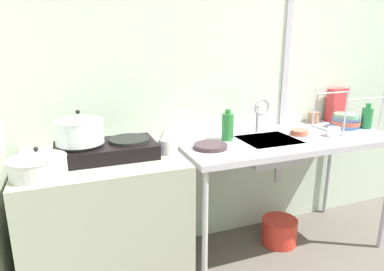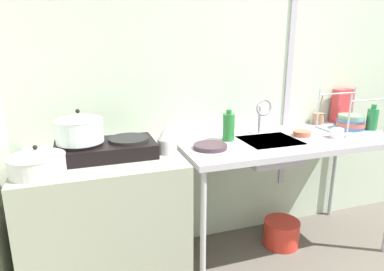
% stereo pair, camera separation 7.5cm
% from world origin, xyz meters
% --- Properties ---
extents(wall_back, '(5.08, 0.10, 2.49)m').
position_xyz_m(wall_back, '(0.00, 1.77, 1.25)').
color(wall_back, beige).
rests_on(wall_back, ground).
extents(wall_metal_strip, '(0.05, 0.01, 1.99)m').
position_xyz_m(wall_metal_strip, '(-0.12, 1.72, 1.37)').
color(wall_metal_strip, '#ACA6B4').
extents(counter_concrete, '(0.92, 0.68, 0.88)m').
position_xyz_m(counter_concrete, '(-1.61, 1.39, 0.44)').
color(counter_concrete, gray).
rests_on(counter_concrete, ground).
extents(counter_sink, '(1.55, 0.68, 0.88)m').
position_xyz_m(counter_sink, '(-0.33, 1.39, 0.82)').
color(counter_sink, '#ACA6B4').
rests_on(counter_sink, ground).
extents(stove, '(0.57, 0.32, 0.10)m').
position_xyz_m(stove, '(-1.57, 1.39, 0.93)').
color(stove, black).
rests_on(stove, counter_concrete).
extents(pot_on_left_burner, '(0.27, 0.27, 0.19)m').
position_xyz_m(pot_on_left_burner, '(-1.71, 1.39, 1.07)').
color(pot_on_left_burner, silver).
rests_on(pot_on_left_burner, stove).
extents(pot_beside_stove, '(0.28, 0.28, 0.15)m').
position_xyz_m(pot_beside_stove, '(-1.93, 1.21, 0.95)').
color(pot_beside_stove, silver).
rests_on(pot_beside_stove, counter_concrete).
extents(percolator, '(0.12, 0.12, 0.17)m').
position_xyz_m(percolator, '(-1.21, 1.33, 0.97)').
color(percolator, silver).
rests_on(percolator, counter_concrete).
extents(sink_basin, '(0.38, 0.33, 0.15)m').
position_xyz_m(sink_basin, '(-0.48, 1.37, 0.81)').
color(sink_basin, '#ACA6B4').
rests_on(sink_basin, counter_sink).
extents(faucet, '(0.13, 0.07, 0.27)m').
position_xyz_m(faucet, '(-0.45, 1.52, 1.06)').
color(faucet, '#ACA6B4').
rests_on(faucet, counter_sink).
extents(frying_pan, '(0.21, 0.21, 0.03)m').
position_xyz_m(frying_pan, '(-0.94, 1.33, 0.90)').
color(frying_pan, '#3E2C34').
rests_on(frying_pan, counter_sink).
extents(dish_rack, '(0.36, 0.34, 0.31)m').
position_xyz_m(dish_rack, '(0.24, 1.41, 0.94)').
color(dish_rack, '#B0B0BC').
rests_on(dish_rack, counter_sink).
extents(cup_by_rack, '(0.09, 0.09, 0.07)m').
position_xyz_m(cup_by_rack, '(-0.00, 1.27, 0.92)').
color(cup_by_rack, white).
rests_on(cup_by_rack, counter_sink).
extents(small_bowl_on_drainboard, '(0.13, 0.13, 0.04)m').
position_xyz_m(small_bowl_on_drainboard, '(-0.20, 1.39, 0.90)').
color(small_bowl_on_drainboard, '#BC5843').
rests_on(small_bowl_on_drainboard, counter_sink).
extents(bottle_by_sink, '(0.08, 0.08, 0.21)m').
position_xyz_m(bottle_by_sink, '(-0.75, 1.46, 0.98)').
color(bottle_by_sink, '#267131').
rests_on(bottle_by_sink, counter_sink).
extents(bottle_by_rack, '(0.08, 0.08, 0.21)m').
position_xyz_m(bottle_by_rack, '(0.37, 1.34, 0.97)').
color(bottle_by_rack, '#24733F').
rests_on(bottle_by_rack, counter_sink).
extents(cereal_box, '(0.19, 0.10, 0.28)m').
position_xyz_m(cereal_box, '(0.39, 1.67, 1.02)').
color(cereal_box, '#C33639').
rests_on(cereal_box, counter_sink).
extents(utensil_jar, '(0.09, 0.09, 0.24)m').
position_xyz_m(utensil_jar, '(0.15, 1.66, 0.93)').
color(utensil_jar, '#A27051').
rests_on(utensil_jar, counter_sink).
extents(bucket_on_floor, '(0.27, 0.27, 0.20)m').
position_xyz_m(bucket_on_floor, '(-0.29, 1.42, 0.10)').
color(bucket_on_floor, red).
rests_on(bucket_on_floor, ground).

